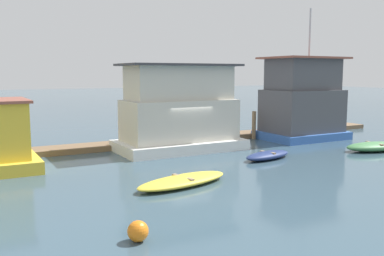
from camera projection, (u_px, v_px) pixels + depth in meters
The scene contains 11 objects.
ground_plane at pixel (183, 151), 23.64m from camera, with size 200.00×200.00×0.00m, color #385160.
dock_walkway at pixel (162, 141), 26.03m from camera, with size 33.80×1.76×0.30m, color brown.
houseboat_white at pixel (179, 112), 23.76m from camera, with size 6.98×3.78×4.79m.
houseboat_blue at pixel (302, 102), 27.89m from camera, with size 5.29×3.87×8.41m.
dinghy_yellow at pixel (183, 181), 16.39m from camera, with size 4.34×2.23×0.37m.
dinghy_navy at pixel (268, 155), 21.39m from camera, with size 3.12×1.66×0.40m.
dinghy_green at pixel (374, 146), 23.63m from camera, with size 3.70×2.12×0.50m.
mooring_post_centre at pixel (283, 121), 29.00m from camera, with size 0.28×0.28×2.06m, color brown.
mooring_post_far_left at pixel (289, 125), 29.29m from camera, with size 0.23×0.23×1.47m, color brown.
mooring_post_far_right at pixel (254, 125), 27.85m from camera, with size 0.26×0.26×1.82m, color #846B4C.
buoy_orange at pixel (138, 231), 10.90m from camera, with size 0.55×0.55×0.55m, color orange.
Camera 1 is at (-10.82, -20.63, 4.28)m, focal length 40.00 mm.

